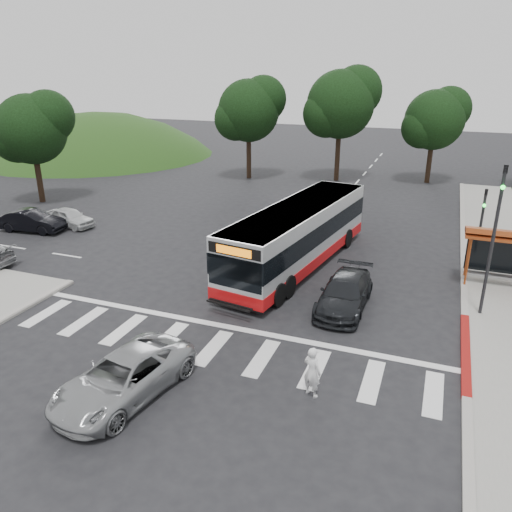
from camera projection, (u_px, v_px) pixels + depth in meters
The scene contains 19 objects.
ground at pixel (259, 295), 23.36m from camera, with size 140.00×140.00×0.00m, color black.
sidewalk_east at pixel (503, 265), 26.66m from camera, with size 4.00×40.00×0.12m, color gray.
curb_east at pixel (463, 260), 27.32m from camera, with size 0.30×40.00×0.15m, color #9E9991.
curb_east_red at pixel (466, 352), 18.60m from camera, with size 0.32×6.00×0.15m, color maroon.
hillside_nw at pixel (98, 154), 60.17m from camera, with size 44.00×44.00×10.00m, color #213F14.
crosswalk_ladder at pixel (213, 348), 18.99m from camera, with size 18.00×2.60×0.01m, color silver.
bus_shelter at pixel (512, 241), 23.38m from camera, with size 4.20×1.60×2.86m.
traffic_signal_ne_tall at pixel (495, 230), 20.08m from camera, with size 0.18×0.37×6.50m.
traffic_signal_ne_short at pixel (482, 217), 26.69m from camera, with size 0.18×0.37×4.00m.
tree_north_a at pixel (342, 103), 44.27m from camera, with size 6.60×6.15×10.17m.
tree_north_b at pixel (435, 119), 43.80m from camera, with size 5.72×5.33×8.43m.
tree_north_c at pixel (250, 110), 45.40m from camera, with size 6.16×5.74×9.30m.
tree_west_a at pixel (33, 128), 37.40m from camera, with size 5.72×5.33×8.43m.
transit_bus at pixel (298, 237), 26.24m from camera, with size 2.75×12.69×3.28m, color silver, non-canonical shape.
pedestrian at pixel (312, 372), 15.98m from camera, with size 0.64×0.42×1.76m, color white.
dark_sedan at pixel (345, 293), 21.91m from camera, with size 1.97×4.84×1.41m, color black.
silver_suv_south at pixel (124, 377), 16.01m from camera, with size 2.36×5.12×1.42m, color #9B9EA0.
west_car_white at pixel (69, 217), 33.08m from camera, with size 1.47×3.65×1.24m, color silver.
west_car_black at pixel (32, 221), 32.09m from camera, with size 1.48×4.26×1.40m, color black.
Camera 1 is at (7.41, -19.82, 10.07)m, focal length 35.00 mm.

